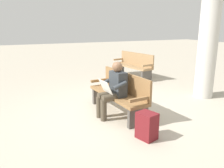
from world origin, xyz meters
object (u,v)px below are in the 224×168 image
bench_near (120,93)px  support_pillar (209,36)px  bench_far (133,65)px  person_seated (113,88)px  backpack (147,126)px

bench_near → support_pillar: support_pillar is taller
bench_far → support_pillar: size_ratio=0.57×
bench_near → support_pillar: bearing=-92.0°
person_seated → backpack: 1.21m
person_seated → backpack: person_seated is taller
bench_near → backpack: size_ratio=3.88×
bench_near → person_seated: (-0.15, 0.22, 0.17)m
person_seated → bench_near: bearing=-60.9°
backpack → support_pillar: support_pillar is taller
bench_far → support_pillar: bearing=-179.7°
backpack → support_pillar: size_ratio=0.15×
bench_near → person_seated: person_seated is taller
bench_near → bench_far: bearing=-38.9°
bench_far → support_pillar: 3.19m
bench_near → support_pillar: (0.12, -2.60, 1.17)m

